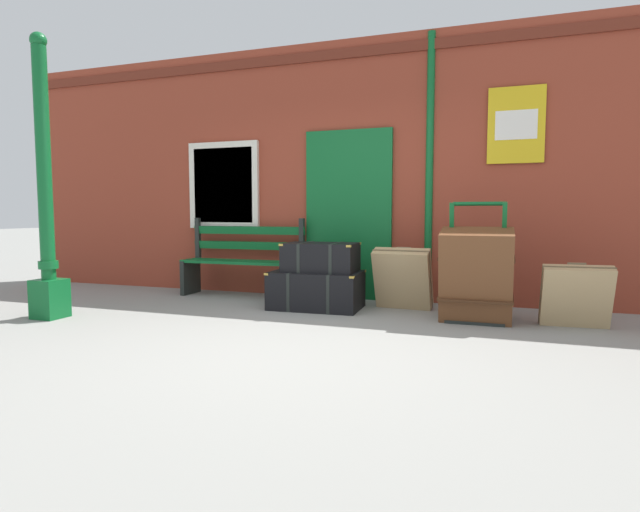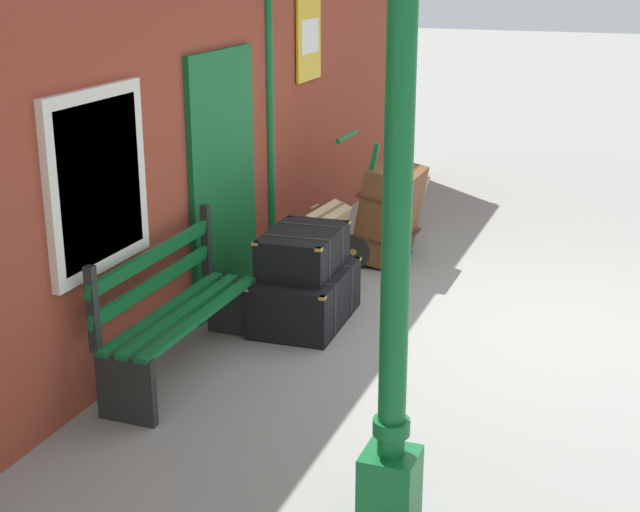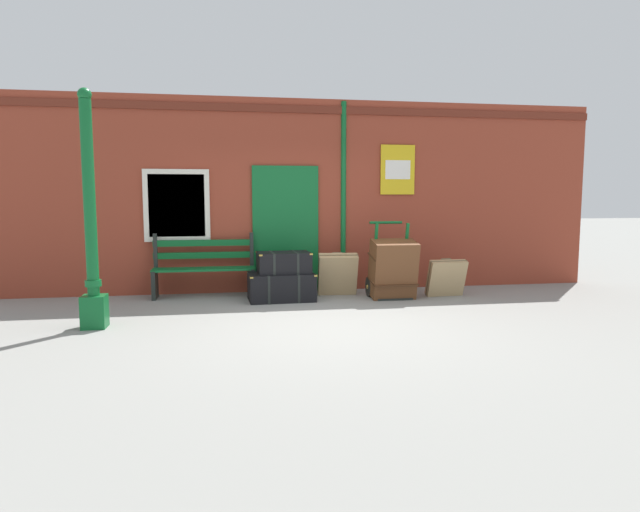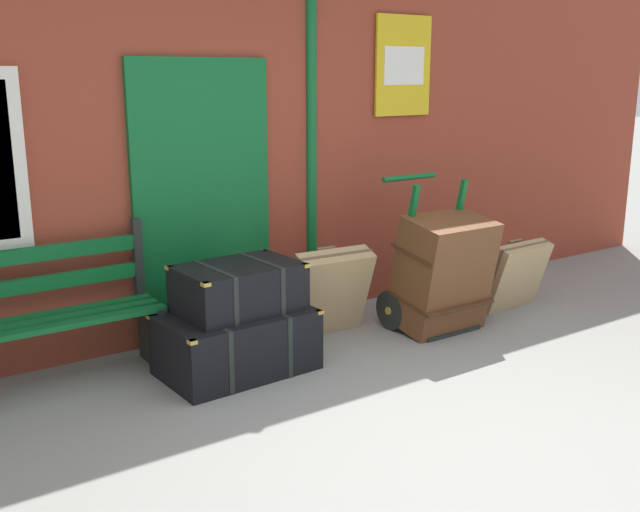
{
  "view_description": "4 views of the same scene",
  "coord_description": "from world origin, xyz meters",
  "px_view_note": "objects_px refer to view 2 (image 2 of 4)",
  "views": [
    {
      "loc": [
        1.51,
        -3.73,
        1.08
      ],
      "look_at": [
        -0.34,
        1.6,
        0.6
      ],
      "focal_mm": 28.67,
      "sensor_mm": 36.0,
      "label": 1
    },
    {
      "loc": [
        -6.82,
        -0.85,
        2.8
      ],
      "look_at": [
        -0.3,
        1.58,
        0.53
      ],
      "focal_mm": 52.03,
      "sensor_mm": 36.0,
      "label": 2
    },
    {
      "loc": [
        -1.17,
        -6.54,
        1.59
      ],
      "look_at": [
        0.22,
        1.74,
        0.67
      ],
      "focal_mm": 30.25,
      "sensor_mm": 36.0,
      "label": 3
    },
    {
      "loc": [
        -2.6,
        -2.55,
        1.98
      ],
      "look_at": [
        0.36,
        1.76,
        0.69
      ],
      "focal_mm": 41.31,
      "sensor_mm": 36.0,
      "label": 4
    }
  ],
  "objects_px": {
    "large_brown_trunk": "(389,213)",
    "suitcase_cream": "(410,207)",
    "platform_bench": "(176,313)",
    "steamer_trunk_base": "(305,297)",
    "lamp_post": "(394,329)",
    "suitcase_slate": "(318,244)",
    "steamer_trunk_middle": "(303,251)",
    "porters_trolley": "(371,231)"
  },
  "relations": [
    {
      "from": "large_brown_trunk",
      "to": "suitcase_cream",
      "type": "relative_size",
      "value": 1.5
    },
    {
      "from": "large_brown_trunk",
      "to": "suitcase_cream",
      "type": "distance_m",
      "value": 0.91
    },
    {
      "from": "platform_bench",
      "to": "steamer_trunk_base",
      "type": "height_order",
      "value": "platform_bench"
    },
    {
      "from": "steamer_trunk_base",
      "to": "suitcase_cream",
      "type": "bearing_deg",
      "value": -3.17
    },
    {
      "from": "lamp_post",
      "to": "suitcase_cream",
      "type": "relative_size",
      "value": 4.56
    },
    {
      "from": "suitcase_cream",
      "to": "platform_bench",
      "type": "bearing_deg",
      "value": 170.44
    },
    {
      "from": "platform_bench",
      "to": "suitcase_slate",
      "type": "distance_m",
      "value": 2.14
    },
    {
      "from": "platform_bench",
      "to": "large_brown_trunk",
      "type": "bearing_deg",
      "value": -13.15
    },
    {
      "from": "platform_bench",
      "to": "steamer_trunk_base",
      "type": "xyz_separation_m",
      "value": [
        1.18,
        -0.5,
        -0.23
      ]
    },
    {
      "from": "large_brown_trunk",
      "to": "suitcase_cream",
      "type": "height_order",
      "value": "large_brown_trunk"
    },
    {
      "from": "steamer_trunk_middle",
      "to": "porters_trolley",
      "type": "height_order",
      "value": "porters_trolley"
    },
    {
      "from": "lamp_post",
      "to": "platform_bench",
      "type": "bearing_deg",
      "value": 57.16
    },
    {
      "from": "platform_bench",
      "to": "porters_trolley",
      "type": "height_order",
      "value": "porters_trolley"
    },
    {
      "from": "lamp_post",
      "to": "steamer_trunk_base",
      "type": "bearing_deg",
      "value": 30.24
    },
    {
      "from": "lamp_post",
      "to": "suitcase_slate",
      "type": "distance_m",
      "value": 3.8
    },
    {
      "from": "platform_bench",
      "to": "suitcase_slate",
      "type": "relative_size",
      "value": 2.29
    },
    {
      "from": "lamp_post",
      "to": "suitcase_cream",
      "type": "bearing_deg",
      "value": 14.03
    },
    {
      "from": "porters_trolley",
      "to": "suitcase_slate",
      "type": "relative_size",
      "value": 1.71
    },
    {
      "from": "steamer_trunk_middle",
      "to": "lamp_post",
      "type": "bearing_deg",
      "value": -149.68
    },
    {
      "from": "platform_bench",
      "to": "lamp_post",
      "type": "bearing_deg",
      "value": -122.84
    },
    {
      "from": "suitcase_cream",
      "to": "porters_trolley",
      "type": "bearing_deg",
      "value": 171.37
    },
    {
      "from": "steamer_trunk_base",
      "to": "suitcase_cream",
      "type": "distance_m",
      "value": 2.63
    },
    {
      "from": "steamer_trunk_middle",
      "to": "porters_trolley",
      "type": "bearing_deg",
      "value": -1.36
    },
    {
      "from": "porters_trolley",
      "to": "suitcase_cream",
      "type": "height_order",
      "value": "porters_trolley"
    },
    {
      "from": "steamer_trunk_middle",
      "to": "suitcase_slate",
      "type": "xyz_separation_m",
      "value": [
        0.89,
        0.21,
        -0.23
      ]
    },
    {
      "from": "suitcase_cream",
      "to": "suitcase_slate",
      "type": "height_order",
      "value": "suitcase_slate"
    },
    {
      "from": "steamer_trunk_base",
      "to": "lamp_post",
      "type": "bearing_deg",
      "value": -149.76
    },
    {
      "from": "steamer_trunk_base",
      "to": "porters_trolley",
      "type": "height_order",
      "value": "porters_trolley"
    },
    {
      "from": "steamer_trunk_base",
      "to": "suitcase_slate",
      "type": "distance_m",
      "value": 0.98
    },
    {
      "from": "steamer_trunk_middle",
      "to": "large_brown_trunk",
      "type": "xyz_separation_m",
      "value": [
        1.69,
        -0.22,
        -0.11
      ]
    },
    {
      "from": "platform_bench",
      "to": "suitcase_cream",
      "type": "distance_m",
      "value": 3.87
    },
    {
      "from": "platform_bench",
      "to": "suitcase_cream",
      "type": "xyz_separation_m",
      "value": [
        3.81,
        -0.64,
        -0.14
      ]
    },
    {
      "from": "porters_trolley",
      "to": "large_brown_trunk",
      "type": "distance_m",
      "value": 0.27
    },
    {
      "from": "steamer_trunk_middle",
      "to": "suitcase_slate",
      "type": "distance_m",
      "value": 0.94
    },
    {
      "from": "platform_bench",
      "to": "porters_trolley",
      "type": "bearing_deg",
      "value": -9.84
    },
    {
      "from": "steamer_trunk_base",
      "to": "large_brown_trunk",
      "type": "height_order",
      "value": "large_brown_trunk"
    },
    {
      "from": "steamer_trunk_base",
      "to": "steamer_trunk_middle",
      "type": "height_order",
      "value": "steamer_trunk_middle"
    },
    {
      "from": "suitcase_slate",
      "to": "steamer_trunk_base",
      "type": "bearing_deg",
      "value": -165.71
    },
    {
      "from": "porters_trolley",
      "to": "steamer_trunk_middle",
      "type": "bearing_deg",
      "value": 178.64
    },
    {
      "from": "porters_trolley",
      "to": "large_brown_trunk",
      "type": "height_order",
      "value": "porters_trolley"
    },
    {
      "from": "platform_bench",
      "to": "porters_trolley",
      "type": "relative_size",
      "value": 1.34
    },
    {
      "from": "lamp_post",
      "to": "porters_trolley",
      "type": "height_order",
      "value": "lamp_post"
    }
  ]
}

